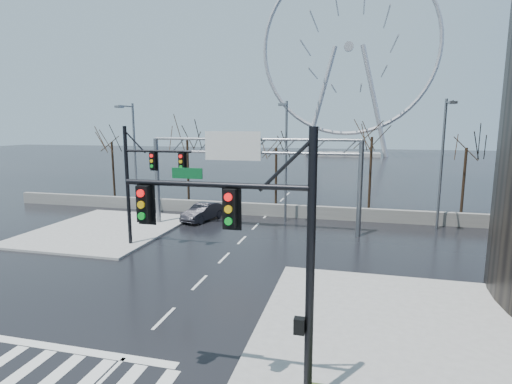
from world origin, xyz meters
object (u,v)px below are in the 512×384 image
(ferris_wheel, at_px, (349,54))
(car, at_px, (203,212))
(signal_mast_far, at_px, (142,175))
(signal_mast_near, at_px, (261,242))
(sign_gantry, at_px, (247,163))

(ferris_wheel, xyz_separation_m, car, (-9.86, -78.00, -25.40))
(signal_mast_far, bearing_deg, ferris_wheel, 82.80)
(signal_mast_near, height_order, car, signal_mast_near)
(signal_mast_near, relative_size, sign_gantry, 0.49)
(signal_mast_near, relative_size, car, 1.79)
(sign_gantry, distance_m, ferris_wheel, 82.91)
(signal_mast_far, relative_size, sign_gantry, 0.49)
(sign_gantry, height_order, car, sign_gantry)
(signal_mast_far, xyz_separation_m, ferris_wheel, (10.87, 86.04, 21.30))
(signal_mast_near, xyz_separation_m, ferris_wheel, (-0.14, 99.04, 21.26))
(ferris_wheel, distance_m, car, 82.62)
(ferris_wheel, bearing_deg, signal_mast_far, -97.20)
(signal_mast_near, distance_m, signal_mast_far, 17.03)
(car, bearing_deg, signal_mast_far, -81.18)
(signal_mast_far, distance_m, car, 9.08)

